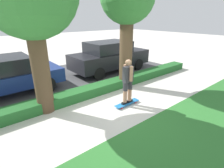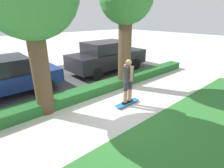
% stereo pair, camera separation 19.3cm
% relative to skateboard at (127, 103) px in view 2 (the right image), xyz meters
% --- Properties ---
extents(ground_plane, '(60.00, 60.00, 0.00)m').
position_rel_skateboard_xyz_m(ground_plane, '(-0.44, -0.07, -0.07)').
color(ground_plane, beige).
extents(grass_lawn_strip, '(12.34, 4.00, 0.01)m').
position_rel_skateboard_xyz_m(grass_lawn_strip, '(-0.44, -3.07, -0.07)').
color(grass_lawn_strip, '#2D702D').
rests_on(grass_lawn_strip, ground_plane).
extents(street_asphalt, '(12.34, 5.00, 0.01)m').
position_rel_skateboard_xyz_m(street_asphalt, '(-0.44, 4.13, -0.07)').
color(street_asphalt, '#474749').
rests_on(street_asphalt, ground_plane).
extents(hedge_row, '(12.34, 0.60, 0.36)m').
position_rel_skateboard_xyz_m(hedge_row, '(-0.44, 1.53, 0.11)').
color(hedge_row, '#236028').
rests_on(hedge_row, ground_plane).
extents(skateboard, '(1.00, 0.24, 0.09)m').
position_rel_skateboard_xyz_m(skateboard, '(0.00, 0.00, 0.00)').
color(skateboard, '#1E6BAD').
rests_on(skateboard, ground_plane).
extents(skater_person, '(0.48, 0.40, 1.56)m').
position_rel_skateboard_xyz_m(skater_person, '(0.00, 0.00, 0.84)').
color(skater_person, black).
rests_on(skater_person, skateboard).
extents(tree_mid, '(2.13, 2.13, 4.75)m').
position_rel_skateboard_xyz_m(tree_mid, '(1.18, 1.38, 3.42)').
color(tree_mid, brown).
rests_on(tree_mid, ground_plane).
extents(parked_car_front, '(4.25, 2.01, 1.50)m').
position_rel_skateboard_xyz_m(parked_car_front, '(-3.14, 3.74, 0.71)').
color(parked_car_front, navy).
rests_on(parked_car_front, ground_plane).
extents(parked_car_middle, '(4.59, 1.94, 1.68)m').
position_rel_skateboard_xyz_m(parked_car_middle, '(2.15, 3.69, 0.79)').
color(parked_car_middle, black).
rests_on(parked_car_middle, ground_plane).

